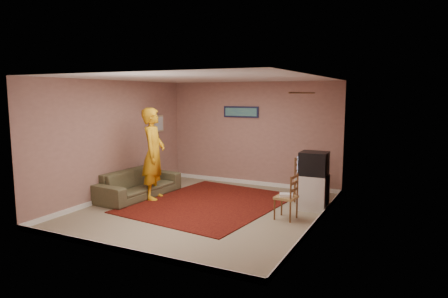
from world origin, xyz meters
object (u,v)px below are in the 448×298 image
at_px(tv_cabinet, 313,192).
at_px(crt_tv, 314,163).
at_px(sofa, 139,184).
at_px(chair_a, 303,175).
at_px(person, 154,154).
at_px(chair_b, 286,192).

bearing_deg(tv_cabinet, crt_tv, -178.45).
xyz_separation_m(crt_tv, sofa, (-3.74, -0.76, -0.63)).
relative_size(chair_a, person, 0.26).
distance_m(crt_tv, chair_b, 0.98).
distance_m(sofa, person, 0.81).
bearing_deg(crt_tv, sofa, -170.05).
xyz_separation_m(tv_cabinet, sofa, (-3.75, -0.76, -0.05)).
xyz_separation_m(crt_tv, person, (-3.34, -0.73, 0.07)).
distance_m(tv_cabinet, person, 3.49).
distance_m(tv_cabinet, sofa, 3.83).
xyz_separation_m(crt_tv, chair_a, (-0.35, 0.55, -0.38)).
distance_m(chair_a, person, 3.29).
distance_m(crt_tv, sofa, 3.87).
bearing_deg(chair_a, crt_tv, -75.62).
relative_size(chair_a, chair_b, 1.12).
bearing_deg(person, crt_tv, -97.40).
xyz_separation_m(tv_cabinet, chair_b, (-0.30, -0.84, 0.16)).
distance_m(crt_tv, chair_a, 0.76).
xyz_separation_m(tv_cabinet, chair_a, (-0.35, 0.55, 0.21)).
distance_m(chair_b, person, 3.09).
relative_size(tv_cabinet, chair_b, 1.54).
distance_m(chair_b, sofa, 3.46).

